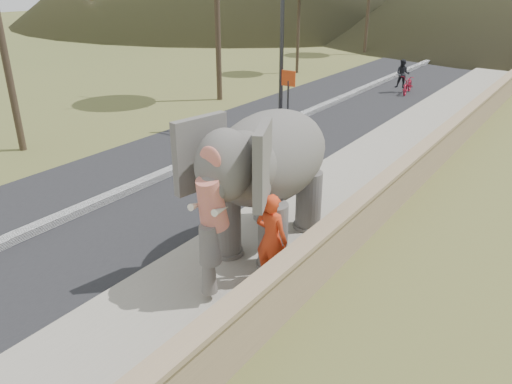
# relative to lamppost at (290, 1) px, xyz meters

# --- Properties ---
(ground) EXTENTS (160.00, 160.00, 0.00)m
(ground) POSITION_rel_lamppost_xyz_m (4.69, -12.33, -4.87)
(ground) COLOR olive
(ground) RESTS_ON ground
(road) EXTENTS (7.00, 120.00, 0.03)m
(road) POSITION_rel_lamppost_xyz_m (-0.31, -2.33, -4.86)
(road) COLOR black
(road) RESTS_ON ground
(median) EXTENTS (0.35, 120.00, 0.22)m
(median) POSITION_rel_lamppost_xyz_m (-0.31, -2.33, -4.76)
(median) COLOR black
(median) RESTS_ON ground
(walkway) EXTENTS (3.00, 120.00, 0.15)m
(walkway) POSITION_rel_lamppost_xyz_m (4.69, -2.33, -4.80)
(walkway) COLOR #9E9687
(walkway) RESTS_ON ground
(parapet) EXTENTS (0.30, 120.00, 1.10)m
(parapet) POSITION_rel_lamppost_xyz_m (6.34, -2.33, -4.32)
(parapet) COLOR tan
(parapet) RESTS_ON ground
(lamppost) EXTENTS (1.76, 0.36, 8.00)m
(lamppost) POSITION_rel_lamppost_xyz_m (0.00, 0.00, 0.00)
(lamppost) COLOR #2F2E33
(lamppost) RESTS_ON ground
(signboard) EXTENTS (0.60, 0.08, 2.40)m
(signboard) POSITION_rel_lamppost_xyz_m (0.19, -0.26, -3.23)
(signboard) COLOR #2D2D33
(signboard) RESTS_ON ground
(elephant_and_man) EXTENTS (2.74, 4.63, 3.18)m
(elephant_and_man) POSITION_rel_lamppost_xyz_m (4.71, -8.46, -3.14)
(elephant_and_man) COLOR slate
(elephant_and_man) RESTS_ON ground
(motorcyclist) EXTENTS (1.22, 1.94, 1.75)m
(motorcyclist) POSITION_rel_lamppost_xyz_m (1.75, 9.16, -4.21)
(motorcyclist) COLOR maroon
(motorcyclist) RESTS_ON ground
(trees) EXTENTS (48.31, 45.34, 9.49)m
(trees) POSITION_rel_lamppost_xyz_m (4.08, 15.84, -0.70)
(trees) COLOR #473828
(trees) RESTS_ON ground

